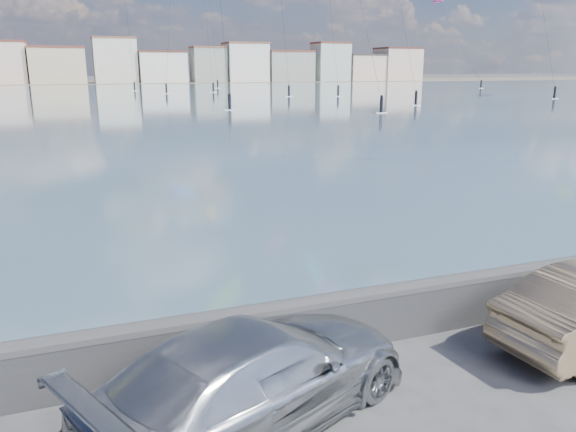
{
  "coord_description": "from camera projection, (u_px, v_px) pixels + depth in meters",
  "views": [
    {
      "loc": [
        -2.64,
        -5.67,
        4.95
      ],
      "look_at": [
        1.0,
        4.0,
        2.2
      ],
      "focal_mm": 35.0,
      "sensor_mm": 36.0,
      "label": 1
    }
  ],
  "objects": [
    {
      "name": "seawall",
      "position": [
        260.0,
        331.0,
        9.59
      ],
      "size": [
        400.0,
        0.36,
        1.08
      ],
      "color": "#28282B",
      "rests_on": "ground"
    },
    {
      "name": "kitesurfer_15",
      "position": [
        438.0,
        3.0,
        141.17
      ],
      "size": [
        6.7,
        19.03,
        21.75
      ],
      "color": "#E5338C",
      "rests_on": "ground"
    },
    {
      "name": "far_buildings",
      "position": [
        83.0,
        64.0,
        174.41
      ],
      "size": [
        240.79,
        13.26,
        14.6
      ],
      "color": "#9EA8B7",
      "rests_on": "ground"
    },
    {
      "name": "far_shore_strip",
      "position": [
        80.0,
        82.0,
        188.17
      ],
      "size": [
        500.0,
        60.0,
        0.0
      ],
      "primitive_type": "cube",
      "color": "#4C473D",
      "rests_on": "ground"
    },
    {
      "name": "bay_water",
      "position": [
        90.0,
        99.0,
        90.05
      ],
      "size": [
        500.0,
        177.0,
        0.0
      ],
      "primitive_type": "cube",
      "color": "#3C5E68",
      "rests_on": "ground"
    },
    {
      "name": "car_silver",
      "position": [
        255.0,
        375.0,
        7.88
      ],
      "size": [
        5.64,
        4.11,
        1.52
      ],
      "primitive_type": "imported",
      "rotation": [
        0.0,
        0.0,
        2.0
      ],
      "color": "#A2A5A9",
      "rests_on": "ground"
    }
  ]
}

